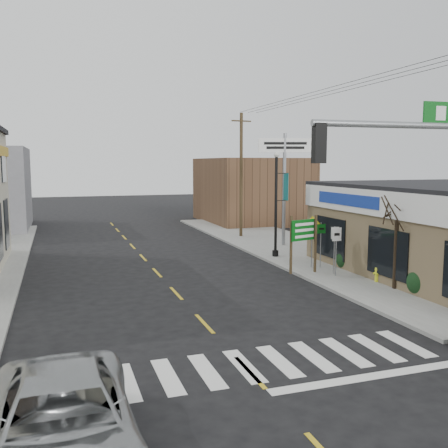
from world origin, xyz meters
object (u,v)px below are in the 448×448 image
object	(u,v)px
traffic_signal_pole	(445,205)
dance_center_sign	(285,161)
suv	(63,424)
utility_pole_far	(241,174)
bare_tree	(398,203)
lamp_post	(277,196)
fire_hydrant	(377,274)
guide_sign	(304,236)

from	to	relation	value
traffic_signal_pole	dance_center_sign	xyz separation A→B (m)	(3.50, 17.25, 1.21)
suv	traffic_signal_pole	world-z (taller)	traffic_signal_pole
traffic_signal_pole	utility_pole_far	bearing A→B (deg)	86.00
traffic_signal_pole	bare_tree	bearing A→B (deg)	64.49
lamp_post	fire_hydrant	bearing A→B (deg)	-84.83
suv	traffic_signal_pole	bearing A→B (deg)	12.13
suv	traffic_signal_pole	distance (m)	10.63
bare_tree	utility_pole_far	size ratio (longest dim) A/B	0.53
guide_sign	traffic_signal_pole	bearing A→B (deg)	-111.63
fire_hydrant	bare_tree	distance (m)	3.37
suv	fire_hydrant	distance (m)	15.92
lamp_post	bare_tree	distance (m)	8.20
guide_sign	bare_tree	distance (m)	4.67
bare_tree	suv	bearing A→B (deg)	-148.20
guide_sign	fire_hydrant	size ratio (longest dim) A/B	4.18
bare_tree	utility_pole_far	distance (m)	15.77
utility_pole_far	traffic_signal_pole	bearing A→B (deg)	-103.38
suv	guide_sign	bearing A→B (deg)	47.42
dance_center_sign	bare_tree	distance (m)	11.51
traffic_signal_pole	suv	bearing A→B (deg)	-165.65
dance_center_sign	lamp_post	bearing A→B (deg)	-105.07
fire_hydrant	dance_center_sign	world-z (taller)	dance_center_sign
fire_hydrant	bare_tree	world-z (taller)	bare_tree
suv	dance_center_sign	xyz separation A→B (m)	(13.37, 19.40, 4.54)
suv	dance_center_sign	bearing A→B (deg)	55.29
guide_sign	utility_pole_far	world-z (taller)	utility_pole_far
fire_hydrant	utility_pole_far	size ratio (longest dim) A/B	0.08
suv	guide_sign	size ratio (longest dim) A/B	2.02
dance_center_sign	utility_pole_far	size ratio (longest dim) A/B	0.81
lamp_post	utility_pole_far	size ratio (longest dim) A/B	0.67
fire_hydrant	utility_pole_far	xyz separation A→B (m)	(-0.79, 14.52, 3.98)
bare_tree	lamp_post	bearing A→B (deg)	101.09
traffic_signal_pole	guide_sign	distance (m)	9.91
bare_tree	guide_sign	bearing A→B (deg)	120.25
lamp_post	traffic_signal_pole	bearing A→B (deg)	-104.10
traffic_signal_pole	guide_sign	bearing A→B (deg)	86.80
lamp_post	bare_tree	world-z (taller)	lamp_post
suv	lamp_post	world-z (taller)	lamp_post
traffic_signal_pole	bare_tree	xyz separation A→B (m)	(3.07, 5.88, -0.46)
suv	bare_tree	distance (m)	15.50
traffic_signal_pole	dance_center_sign	size ratio (longest dim) A/B	0.97
dance_center_sign	bare_tree	bearing A→B (deg)	-76.23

